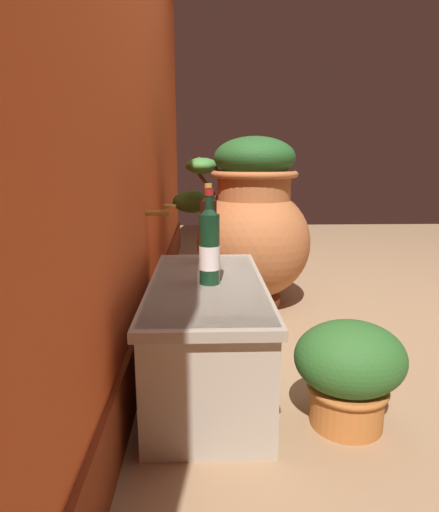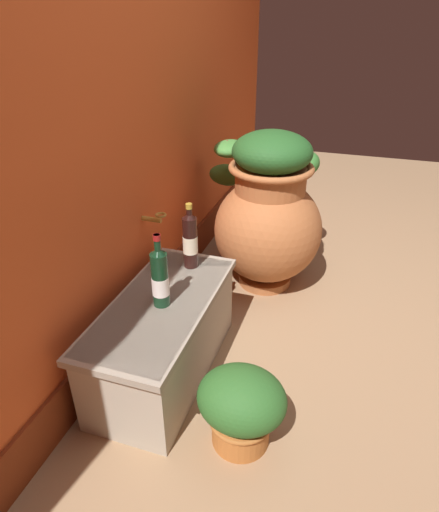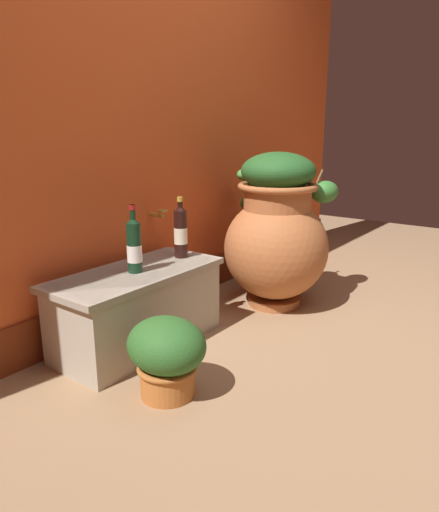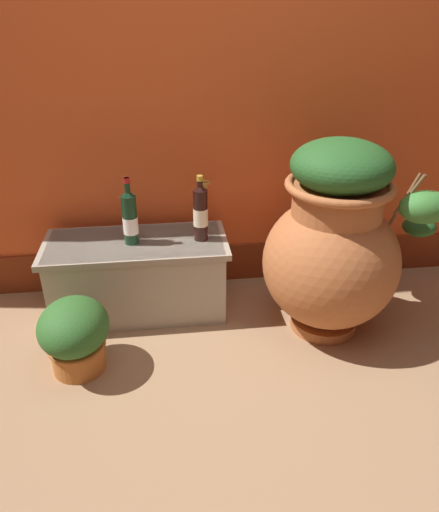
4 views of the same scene
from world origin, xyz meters
The scene contains 7 objects.
ground_plane centered at (0.00, 0.00, 0.00)m, with size 7.00×7.00×0.00m, color #9E7A56.
back_wall centered at (0.00, 1.20, 1.29)m, with size 4.40×0.33×2.60m.
terracotta_urn centered at (0.50, 0.59, 0.45)m, with size 0.81×0.77×0.92m.
stone_ledge centered at (-0.40, 0.85, 0.21)m, with size 0.89×0.40×0.39m.
wine_bottle_left centered at (-0.42, 0.84, 0.52)m, with size 0.07×0.07×0.33m.
wine_bottle_middle centered at (-0.08, 0.84, 0.53)m, with size 0.07×0.07×0.32m.
potted_shrub centered at (-0.66, 0.42, 0.18)m, with size 0.29×0.34×0.33m.
Camera 2 is at (-1.76, 0.14, 1.46)m, focal length 30.53 mm.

